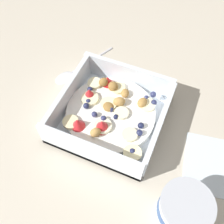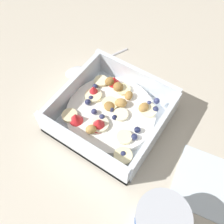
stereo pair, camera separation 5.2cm
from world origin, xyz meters
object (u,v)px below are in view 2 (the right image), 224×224
(fruit_bowl, at_px, (112,114))
(yogurt_cup, at_px, (160,222))
(spoon, at_px, (85,66))
(folded_napkin, at_px, (209,184))

(fruit_bowl, distance_m, yogurt_cup, 0.22)
(fruit_bowl, height_order, spoon, fruit_bowl)
(fruit_bowl, distance_m, folded_napkin, 0.23)
(yogurt_cup, xyz_separation_m, folded_napkin, (-0.05, -0.12, -0.04))
(fruit_bowl, xyz_separation_m, yogurt_cup, (-0.18, 0.13, 0.02))
(spoon, bearing_deg, folded_napkin, 163.80)
(spoon, height_order, folded_napkin, spoon)
(fruit_bowl, relative_size, folded_napkin, 1.72)
(folded_napkin, bearing_deg, spoon, -16.20)
(folded_napkin, bearing_deg, yogurt_cup, 68.28)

